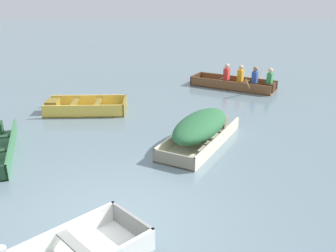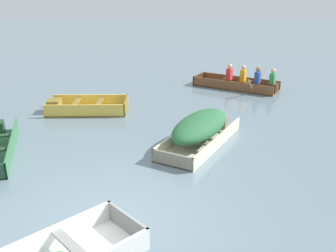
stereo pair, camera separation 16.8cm
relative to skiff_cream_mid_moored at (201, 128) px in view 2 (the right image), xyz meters
The scene contains 4 objects.
ground_plane 3.77m from the skiff_cream_mid_moored, 121.12° to the right, with size 80.00×80.00×0.00m, color slate.
skiff_cream_mid_moored is the anchor object (origin of this frame).
skiff_yellow_far_moored 4.35m from the skiff_cream_mid_moored, 142.32° to the left, with size 2.46×1.17×0.39m.
rowboat_wooden_brown_with_crew 5.75m from the skiff_cream_mid_moored, 68.06° to the left, with size 3.29×2.70×0.92m.
Camera 2 is at (0.95, -5.49, 3.76)m, focal length 40.00 mm.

